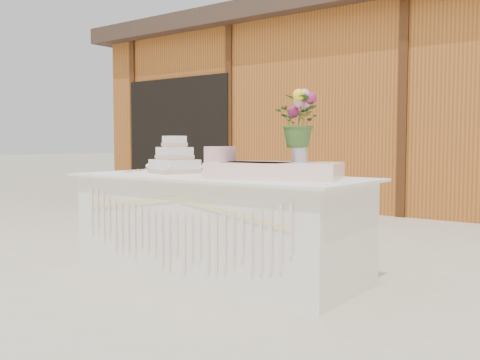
# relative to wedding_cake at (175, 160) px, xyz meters

# --- Properties ---
(ground) EXTENTS (80.00, 80.00, 0.00)m
(ground) POSITION_rel_wedding_cake_xyz_m (0.51, -0.07, -0.88)
(ground) COLOR beige
(ground) RESTS_ON ground
(barn) EXTENTS (12.60, 4.60, 3.30)m
(barn) POSITION_rel_wedding_cake_xyz_m (0.50, 5.93, 0.80)
(barn) COLOR #A65D22
(barn) RESTS_ON ground
(cake_table) EXTENTS (2.40, 1.00, 0.77)m
(cake_table) POSITION_rel_wedding_cake_xyz_m (0.51, -0.07, -0.49)
(cake_table) COLOR white
(cake_table) RESTS_ON ground
(wedding_cake) EXTENTS (0.45, 0.45, 0.31)m
(wedding_cake) POSITION_rel_wedding_cake_xyz_m (0.00, 0.00, 0.00)
(wedding_cake) COLOR silver
(wedding_cake) RESTS_ON cake_table
(pink_cake_stand) EXTENTS (0.31, 0.31, 0.23)m
(pink_cake_stand) POSITION_rel_wedding_cake_xyz_m (0.55, -0.08, 0.02)
(pink_cake_stand) COLOR white
(pink_cake_stand) RESTS_ON cake_table
(satin_runner) EXTENTS (1.03, 0.78, 0.11)m
(satin_runner) POSITION_rel_wedding_cake_xyz_m (1.05, -0.06, -0.05)
(satin_runner) COLOR #FFD1CD
(satin_runner) RESTS_ON cake_table
(flower_vase) EXTENTS (0.11, 0.11, 0.15)m
(flower_vase) POSITION_rel_wedding_cake_xyz_m (1.20, 0.02, 0.09)
(flower_vase) COLOR silver
(flower_vase) RESTS_ON satin_runner
(bouquet) EXTENTS (0.35, 0.31, 0.36)m
(bouquet) POSITION_rel_wedding_cake_xyz_m (1.20, 0.02, 0.35)
(bouquet) COLOR #365A24
(bouquet) RESTS_ON flower_vase
(loose_flowers) EXTENTS (0.26, 0.40, 0.02)m
(loose_flowers) POSITION_rel_wedding_cake_xyz_m (-0.50, -0.00, -0.10)
(loose_flowers) COLOR pink
(loose_flowers) RESTS_ON cake_table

